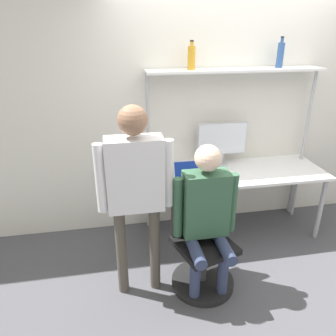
{
  "coord_description": "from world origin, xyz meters",
  "views": [
    {
      "loc": [
        -1.27,
        -2.63,
        2.17
      ],
      "look_at": [
        -0.83,
        -0.2,
        1.1
      ],
      "focal_mm": 35.0,
      "sensor_mm": 36.0,
      "label": 1
    }
  ],
  "objects_px": {
    "bottle_blue": "(280,55)",
    "monitor": "(222,141)",
    "person_standing": "(135,181)",
    "office_chair": "(201,257)",
    "cell_phone": "(216,179)",
    "laptop": "(190,176)",
    "person_seated": "(207,210)",
    "bottle_amber": "(191,57)"
  },
  "relations": [
    {
      "from": "cell_phone",
      "to": "person_seated",
      "type": "bearing_deg",
      "value": -114.68
    },
    {
      "from": "monitor",
      "to": "person_seated",
      "type": "xyz_separation_m",
      "value": [
        -0.46,
        -0.99,
        -0.24
      ]
    },
    {
      "from": "cell_phone",
      "to": "laptop",
      "type": "bearing_deg",
      "value": 177.95
    },
    {
      "from": "laptop",
      "to": "person_standing",
      "type": "xyz_separation_m",
      "value": [
        -0.58,
        -0.55,
        0.26
      ]
    },
    {
      "from": "laptop",
      "to": "office_chair",
      "type": "xyz_separation_m",
      "value": [
        -0.03,
        -0.58,
        -0.53
      ]
    },
    {
      "from": "office_chair",
      "to": "laptop",
      "type": "bearing_deg",
      "value": 87.02
    },
    {
      "from": "office_chair",
      "to": "bottle_blue",
      "type": "height_order",
      "value": "bottle_blue"
    },
    {
      "from": "person_seated",
      "to": "monitor",
      "type": "bearing_deg",
      "value": 65.37
    },
    {
      "from": "person_seated",
      "to": "person_standing",
      "type": "bearing_deg",
      "value": 172.71
    },
    {
      "from": "laptop",
      "to": "cell_phone",
      "type": "relative_size",
      "value": 2.32
    },
    {
      "from": "bottle_blue",
      "to": "bottle_amber",
      "type": "bearing_deg",
      "value": 180.0
    },
    {
      "from": "bottle_amber",
      "to": "bottle_blue",
      "type": "xyz_separation_m",
      "value": [
        0.91,
        -0.0,
        0.01
      ]
    },
    {
      "from": "person_seated",
      "to": "office_chair",
      "type": "bearing_deg",
      "value": 104.04
    },
    {
      "from": "office_chair",
      "to": "bottle_blue",
      "type": "relative_size",
      "value": 3.08
    },
    {
      "from": "cell_phone",
      "to": "person_standing",
      "type": "distance_m",
      "value": 1.05
    },
    {
      "from": "monitor",
      "to": "laptop",
      "type": "bearing_deg",
      "value": -139.75
    },
    {
      "from": "bottle_blue",
      "to": "monitor",
      "type": "bearing_deg",
      "value": 178.11
    },
    {
      "from": "person_standing",
      "to": "bottle_amber",
      "type": "height_order",
      "value": "bottle_amber"
    },
    {
      "from": "person_standing",
      "to": "monitor",
      "type": "bearing_deg",
      "value": 42.06
    },
    {
      "from": "office_chair",
      "to": "person_standing",
      "type": "height_order",
      "value": "person_standing"
    },
    {
      "from": "laptop",
      "to": "bottle_amber",
      "type": "height_order",
      "value": "bottle_amber"
    },
    {
      "from": "office_chair",
      "to": "bottle_amber",
      "type": "height_order",
      "value": "bottle_amber"
    },
    {
      "from": "monitor",
      "to": "laptop",
      "type": "distance_m",
      "value": 0.61
    },
    {
      "from": "person_standing",
      "to": "bottle_blue",
      "type": "xyz_separation_m",
      "value": [
        1.57,
        0.9,
        0.84
      ]
    },
    {
      "from": "person_seated",
      "to": "bottle_amber",
      "type": "bearing_deg",
      "value": 85.0
    },
    {
      "from": "person_standing",
      "to": "person_seated",
      "type": "bearing_deg",
      "value": -7.29
    },
    {
      "from": "cell_phone",
      "to": "bottle_blue",
      "type": "relative_size",
      "value": 0.51
    },
    {
      "from": "laptop",
      "to": "office_chair",
      "type": "bearing_deg",
      "value": -92.98
    },
    {
      "from": "bottle_blue",
      "to": "person_standing",
      "type": "bearing_deg",
      "value": -150.0
    },
    {
      "from": "bottle_amber",
      "to": "cell_phone",
      "type": "bearing_deg",
      "value": -61.48
    },
    {
      "from": "person_seated",
      "to": "person_standing",
      "type": "relative_size",
      "value": 0.8
    },
    {
      "from": "office_chair",
      "to": "bottle_amber",
      "type": "bearing_deg",
      "value": 84.02
    },
    {
      "from": "bottle_amber",
      "to": "person_standing",
      "type": "bearing_deg",
      "value": -125.77
    },
    {
      "from": "person_seated",
      "to": "bottle_blue",
      "type": "height_order",
      "value": "bottle_blue"
    },
    {
      "from": "cell_phone",
      "to": "office_chair",
      "type": "distance_m",
      "value": 0.8
    },
    {
      "from": "person_standing",
      "to": "bottle_blue",
      "type": "relative_size",
      "value": 5.63
    },
    {
      "from": "person_seated",
      "to": "bottle_blue",
      "type": "bearing_deg",
      "value": 44.31
    },
    {
      "from": "laptop",
      "to": "cell_phone",
      "type": "bearing_deg",
      "value": -2.05
    },
    {
      "from": "monitor",
      "to": "office_chair",
      "type": "relative_size",
      "value": 0.61
    },
    {
      "from": "monitor",
      "to": "bottle_amber",
      "type": "bearing_deg",
      "value": -177.23
    },
    {
      "from": "cell_phone",
      "to": "person_seated",
      "type": "xyz_separation_m",
      "value": [
        -0.28,
        -0.61,
        0.03
      ]
    },
    {
      "from": "office_chair",
      "to": "bottle_blue",
      "type": "xyz_separation_m",
      "value": [
        1.01,
        0.93,
        1.63
      ]
    }
  ]
}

